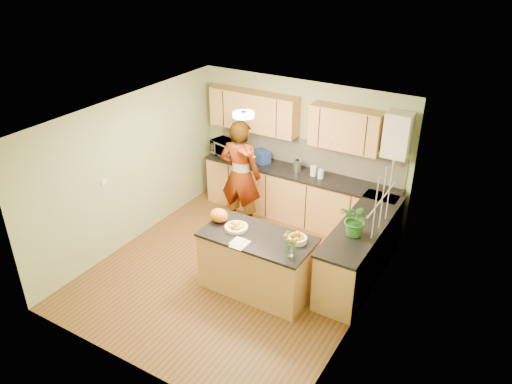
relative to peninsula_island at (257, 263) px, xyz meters
The scene contains 28 objects.
floor 0.72m from the peninsula_island, 159.09° to the left, with size 4.50×4.50×0.00m, color #563518.
ceiling 2.11m from the peninsula_island, 159.09° to the left, with size 4.00×4.50×0.02m, color white.
wall_back 2.62m from the peninsula_island, 102.00° to the left, with size 4.00×0.02×2.50m, color #9CAF7D.
wall_front 2.26m from the peninsula_island, 104.23° to the right, with size 4.00×0.02×2.50m, color #9CAF7D.
wall_left 2.65m from the peninsula_island, behind, with size 0.02×4.50×2.50m, color #9CAF7D.
wall_right 1.69m from the peninsula_island, ahead, with size 0.02×4.50×2.50m, color #9CAF7D.
back_counter 2.19m from the peninsula_island, 101.07° to the left, with size 3.64×0.62×0.94m.
right_counter 1.58m from the peninsula_island, 41.65° to the left, with size 0.62×2.24×0.94m.
splashback 2.58m from the peninsula_island, 99.80° to the left, with size 3.60×0.02×0.52m, color beige.
upper_cabinets 2.76m from the peninsula_island, 106.99° to the left, with size 3.20×0.34×0.70m.
boiler 2.95m from the peninsula_island, 62.73° to the left, with size 0.40×0.30×0.86m.
window_right 2.00m from the peninsula_island, 28.48° to the left, with size 0.01×1.30×1.05m.
light_switch 2.67m from the peninsula_island, behind, with size 0.02×0.09×0.09m, color white.
ceiling_lamp 2.13m from the peninsula_island, 136.21° to the left, with size 0.30×0.30×0.07m.
peninsula_island is the anchor object (origin of this frame).
fruit_dish 0.62m from the peninsula_island, behind, with size 0.33×0.33×0.12m.
orange_bowl 0.77m from the peninsula_island, 15.26° to the left, with size 0.26×0.26×0.15m.
flower_vase 0.97m from the peninsula_island, 16.70° to the right, with size 0.23×0.23×0.43m.
orange_bag 0.89m from the peninsula_island, behind, with size 0.27×0.23×0.21m, color orange.
papers 0.56m from the peninsula_island, 108.43° to the right, with size 0.20×0.27×0.01m, color white.
violinist 1.88m from the peninsula_island, 129.85° to the left, with size 0.73×0.48×2.00m, color #E0A989.
violin 1.88m from the peninsula_island, 129.36° to the left, with size 0.60×0.24×0.12m, color #560B05, non-canonical shape.
microwave 2.96m from the peninsula_island, 132.76° to the left, with size 0.51×0.35×0.28m, color white.
blue_box 2.56m from the peninsula_island, 118.67° to the left, with size 0.29×0.21×0.23m, color #213997.
kettle 2.30m from the peninsula_island, 102.23° to the left, with size 0.14×0.14×0.27m.
jar_cream 2.23m from the peninsula_island, 93.76° to the left, with size 0.11×0.11×0.18m, color #FCE9C9.
jar_white 2.18m from the peninsula_island, 89.57° to the left, with size 0.10×0.10×0.16m, color white.
potted_plant 1.55m from the peninsula_island, 30.28° to the left, with size 0.44×0.38×0.49m, color #2B7326.
Camera 1 is at (3.52, -5.29, 4.70)m, focal length 35.00 mm.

